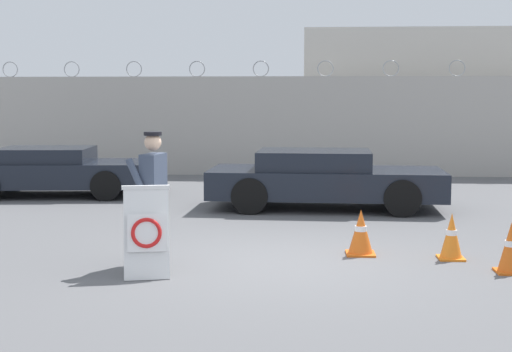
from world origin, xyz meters
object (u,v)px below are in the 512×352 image
Objects in this scene: parked_car_front_coupe at (54,170)px; parked_car_rear_sedan at (323,178)px; barricade_sign at (146,230)px; traffic_cone_near at (451,236)px; security_guard at (153,190)px; traffic_cone_far at (511,248)px; traffic_cone_mid at (361,232)px.

parked_car_rear_sedan is (6.13, -1.50, 0.04)m from parked_car_front_coupe.
parked_car_rear_sedan reaches higher than barricade_sign.
barricade_sign is 1.76× the size of traffic_cone_near.
security_guard is 4.74m from traffic_cone_far.
security_guard reaches higher than barricade_sign.
traffic_cone_near is 0.95m from traffic_cone_far.
barricade_sign is 0.75m from security_guard.
parked_car_rear_sedan is (2.42, 4.99, -0.39)m from security_guard.
traffic_cone_near is 9.83m from parked_car_front_coupe.
barricade_sign is 0.24× the size of parked_car_rear_sedan.
security_guard is 2.75× the size of traffic_cone_near.
parked_car_rear_sedan reaches higher than traffic_cone_far.
barricade_sign is 4.67m from traffic_cone_far.
security_guard is 3.01m from traffic_cone_mid.
barricade_sign reaches higher than traffic_cone_far.
parked_car_rear_sedan reaches higher than parked_car_front_coupe.
traffic_cone_near is at bearing -42.70° from parked_car_front_coupe.
barricade_sign is at bearing -164.54° from traffic_cone_near.
traffic_cone_near is at bearing -67.31° from parked_car_rear_sedan.
parked_car_front_coupe reaches higher than traffic_cone_near.
parked_car_front_coupe is at bearing 105.26° from barricade_sign.
parked_car_front_coupe is (-3.71, 6.49, -0.42)m from security_guard.
traffic_cone_far is 10.76m from parked_car_front_coupe.
parked_car_rear_sedan reaches higher than traffic_cone_near.
parked_car_front_coupe is (-8.39, 6.73, 0.25)m from traffic_cone_far.
traffic_cone_far is at bearing -7.90° from barricade_sign.
barricade_sign is at bearing -175.36° from traffic_cone_far.
security_guard is at bearing -172.87° from traffic_cone_near.
security_guard is 7.49m from parked_car_front_coupe.
barricade_sign is 0.26× the size of parked_car_front_coupe.
barricade_sign is at bearing -67.39° from parked_car_front_coupe.
parked_car_front_coupe reaches higher than traffic_cone_far.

